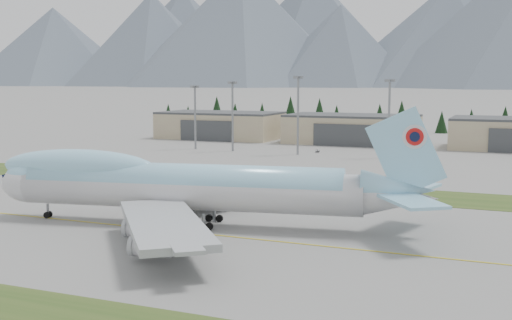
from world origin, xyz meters
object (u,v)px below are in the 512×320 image
at_px(hangar_left, 220,125).
at_px(service_vehicle_a, 318,152).
at_px(service_vehicle_b, 413,154).
at_px(boeing_747_freighter, 183,185).
at_px(hangar_center, 352,129).

bearing_deg(hangar_left, service_vehicle_a, -33.35).
xyz_separation_m(hangar_left, service_vehicle_b, (81.90, -26.80, -5.39)).
xyz_separation_m(boeing_747_freighter, hangar_left, (-62.88, 145.24, -1.15)).
bearing_deg(service_vehicle_a, hangar_left, 136.18).
distance_m(hangar_center, service_vehicle_a, 34.73).
xyz_separation_m(hangar_center, service_vehicle_b, (26.90, -26.80, -5.39)).
height_order(hangar_left, service_vehicle_b, hangar_left).
distance_m(boeing_747_freighter, service_vehicle_a, 111.79).
bearing_deg(hangar_left, service_vehicle_b, -18.12).
height_order(hangar_left, hangar_center, same).
height_order(boeing_747_freighter, hangar_center, boeing_747_freighter).
xyz_separation_m(hangar_left, service_vehicle_a, (51.92, -34.17, -5.39)).
relative_size(hangar_left, hangar_center, 1.00).
height_order(boeing_747_freighter, service_vehicle_b, boeing_747_freighter).
relative_size(boeing_747_freighter, hangar_center, 1.58).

